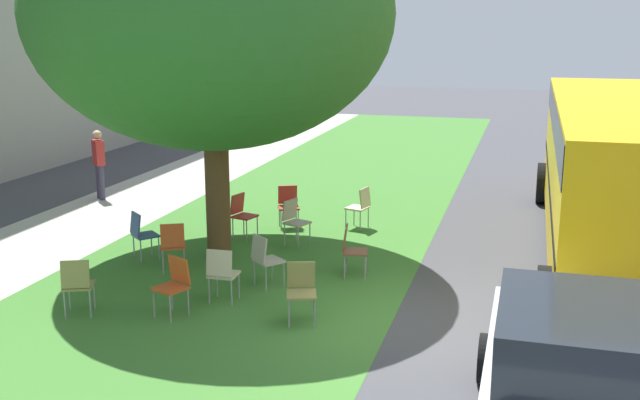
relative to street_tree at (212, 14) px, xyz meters
The scene contains 18 objects.
ground 6.17m from the street_tree, 119.46° to the right, with size 80.00×80.00×0.00m, color #424247.
grass_verge 4.88m from the street_tree, 163.82° to the right, with size 48.00×6.00×0.01m, color #3D752D.
street_tree is the anchor object (origin of this frame).
chair_0 3.97m from the street_tree, 157.66° to the left, with size 0.56×0.56×0.88m.
chair_1 4.26m from the street_tree, 133.84° to the right, with size 0.59×0.58×0.88m.
chair_2 5.06m from the street_tree, 165.30° to the left, with size 0.55×0.54×0.88m.
chair_3 5.15m from the street_tree, 136.92° to the right, with size 0.53×0.52×0.88m.
chair_4 4.06m from the street_tree, 112.57° to the left, with size 0.59×0.59×0.88m.
chair_5 4.03m from the street_tree, ahead, with size 0.51×0.52×0.88m.
chair_6 5.04m from the street_tree, 38.96° to the right, with size 0.51×0.51×0.88m.
chair_7 4.63m from the street_tree, 99.14° to the right, with size 0.48×0.49×0.88m.
chair_8 4.76m from the street_tree, 169.79° to the right, with size 0.55×0.54×0.88m.
chair_9 4.50m from the street_tree, 155.55° to the right, with size 0.44×0.44×0.88m.
chair_10 4.48m from the street_tree, 14.44° to the right, with size 0.55×0.55×0.88m.
chair_11 4.12m from the street_tree, 44.06° to the right, with size 0.54×0.54×0.88m.
parked_car 8.58m from the street_tree, 131.06° to the right, with size 3.70×1.92×1.65m.
school_bus 7.71m from the street_tree, 73.99° to the right, with size 10.40×2.80×2.88m.
pedestrian_1 6.69m from the street_tree, 53.07° to the left, with size 0.39×0.40×1.69m.
Camera 1 is at (-9.99, -1.54, 4.21)m, focal length 42.01 mm.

